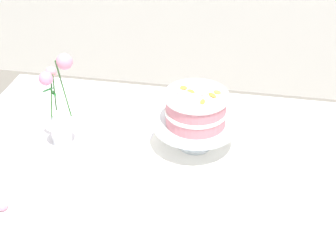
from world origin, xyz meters
The scene contains 6 objects.
dining_table centered at (0.00, -0.02, 0.65)m, with size 1.40×1.00×0.74m.
linen_napkin centered at (0.14, 0.09, 0.74)m, with size 0.32×0.32×0.00m, color white.
cake_stand centered at (0.14, 0.09, 0.82)m, with size 0.29×0.29×0.10m.
layer_cake centered at (0.14, 0.09, 0.90)m, with size 0.21×0.21×0.12m.
flower_vase centered at (-0.33, 0.04, 0.87)m, with size 0.12×0.10×0.35m.
fallen_rose centered at (-0.38, -0.33, 0.76)m, with size 0.10×0.14×0.04m.
Camera 1 is at (0.31, -1.33, 1.77)m, focal length 53.74 mm.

